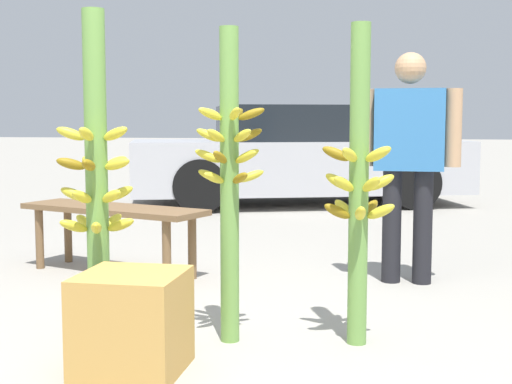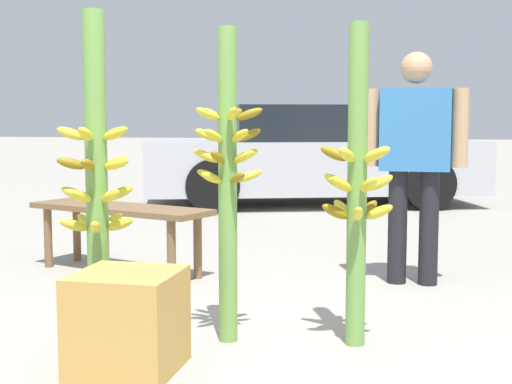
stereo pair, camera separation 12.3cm
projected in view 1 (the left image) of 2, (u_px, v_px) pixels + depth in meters
The scene contains 8 objects.
ground_plane at pixel (204, 361), 3.27m from camera, with size 80.00×80.00×0.00m, color #9E998E.
banana_stalk_left at pixel (97, 177), 3.57m from camera, with size 0.40×0.40×1.65m.
banana_stalk_center at pixel (229, 176), 3.49m from camera, with size 0.36×0.36×1.55m.
banana_stalk_right at pixel (359, 185), 3.46m from camera, with size 0.38×0.38×1.57m.
vendor_person at pixel (409, 149), 4.77m from camera, with size 0.68×0.22×1.55m.
market_bench at pixel (113, 216), 5.11m from camera, with size 1.50×0.86×0.49m.
parked_car at pixel (300, 156), 9.39m from camera, with size 4.61×2.99×1.29m.
produce_crate at pixel (132, 323), 3.12m from camera, with size 0.44×0.44×0.44m.
Camera 1 is at (0.83, -3.07, 1.10)m, focal length 50.00 mm.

